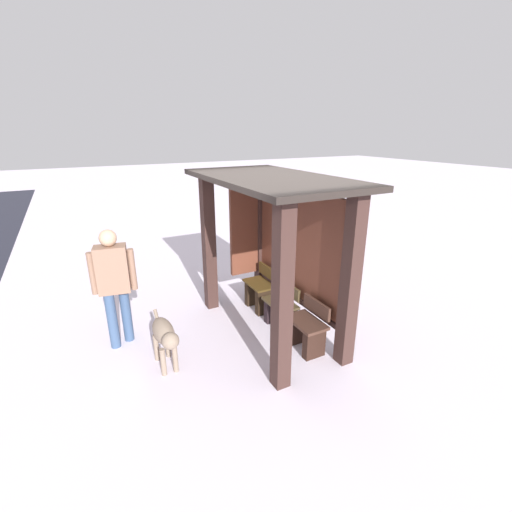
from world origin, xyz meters
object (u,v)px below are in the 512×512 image
(person_walking, at_px, (114,280))
(bench_center_inside, at_px, (281,310))
(bus_shelter, at_px, (276,230))
(bench_right_inside, at_px, (307,330))
(bench_left_inside, at_px, (260,292))
(dog, at_px, (165,335))

(person_walking, bearing_deg, bench_center_inside, 73.36)
(bus_shelter, height_order, bench_right_inside, bus_shelter)
(bench_left_inside, distance_m, bench_center_inside, 0.71)
(bus_shelter, xyz_separation_m, dog, (0.28, -1.83, -1.12))
(bench_center_inside, xyz_separation_m, dog, (0.19, -1.90, 0.21))
(bench_right_inside, height_order, person_walking, person_walking)
(bench_center_inside, xyz_separation_m, bench_right_inside, (0.71, -0.00, 0.01))
(bench_right_inside, bearing_deg, bench_center_inside, 179.98)
(bus_shelter, distance_m, dog, 2.17)
(dog, bearing_deg, bench_right_inside, 74.93)
(person_walking, bearing_deg, bus_shelter, 74.83)
(bus_shelter, height_order, person_walking, bus_shelter)
(bench_center_inside, relative_size, bench_right_inside, 0.97)
(bench_center_inside, distance_m, person_walking, 2.56)
(dog, bearing_deg, bench_left_inside, 115.31)
(person_walking, xyz_separation_m, dog, (0.90, 0.44, -0.54))
(bench_left_inside, bearing_deg, bus_shelter, -6.35)
(bench_center_inside, bearing_deg, person_walking, -106.64)
(dog, bearing_deg, person_walking, -153.64)
(bench_right_inside, bearing_deg, person_walking, -120.95)
(dog, bearing_deg, bench_center_inside, 95.81)
(bus_shelter, bearing_deg, bench_center_inside, 39.72)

